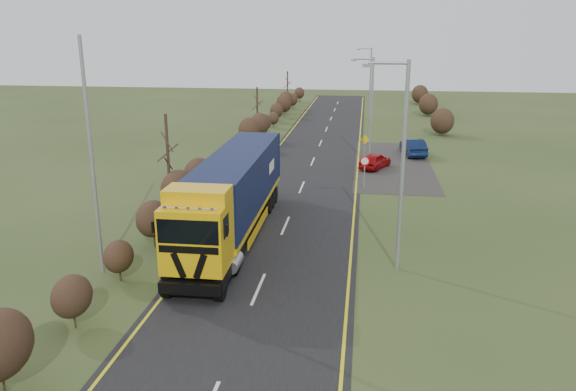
{
  "coord_description": "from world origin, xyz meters",
  "views": [
    {
      "loc": [
        4.11,
        -24.9,
        10.29
      ],
      "look_at": [
        0.43,
        1.91,
        2.37
      ],
      "focal_mm": 35.0,
      "sensor_mm": 36.0,
      "label": 1
    }
  ],
  "objects_px": {
    "lorry": "(233,192)",
    "car_blue_sedan": "(413,147)",
    "car_red_hatchback": "(375,161)",
    "streetlight_near": "(400,159)",
    "speed_sign": "(365,166)"
  },
  "relations": [
    {
      "from": "streetlight_near",
      "to": "car_blue_sedan",
      "type": "bearing_deg",
      "value": 83.86
    },
    {
      "from": "lorry",
      "to": "streetlight_near",
      "type": "distance_m",
      "value": 8.98
    },
    {
      "from": "car_blue_sedan",
      "to": "streetlight_near",
      "type": "bearing_deg",
      "value": 74.87
    },
    {
      "from": "lorry",
      "to": "car_red_hatchback",
      "type": "bearing_deg",
      "value": 65.26
    },
    {
      "from": "streetlight_near",
      "to": "speed_sign",
      "type": "distance_m",
      "value": 13.59
    },
    {
      "from": "streetlight_near",
      "to": "speed_sign",
      "type": "bearing_deg",
      "value": 96.36
    },
    {
      "from": "lorry",
      "to": "car_blue_sedan",
      "type": "bearing_deg",
      "value": 63.33
    },
    {
      "from": "lorry",
      "to": "speed_sign",
      "type": "bearing_deg",
      "value": 56.37
    },
    {
      "from": "speed_sign",
      "to": "car_blue_sedan",
      "type": "bearing_deg",
      "value": 70.59
    },
    {
      "from": "lorry",
      "to": "car_blue_sedan",
      "type": "relative_size",
      "value": 3.56
    },
    {
      "from": "car_red_hatchback",
      "to": "speed_sign",
      "type": "height_order",
      "value": "speed_sign"
    },
    {
      "from": "streetlight_near",
      "to": "lorry",
      "type": "bearing_deg",
      "value": 160.01
    },
    {
      "from": "car_blue_sedan",
      "to": "speed_sign",
      "type": "relative_size",
      "value": 1.88
    },
    {
      "from": "lorry",
      "to": "car_red_hatchback",
      "type": "height_order",
      "value": "lorry"
    },
    {
      "from": "lorry",
      "to": "streetlight_near",
      "type": "relative_size",
      "value": 1.69
    }
  ]
}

